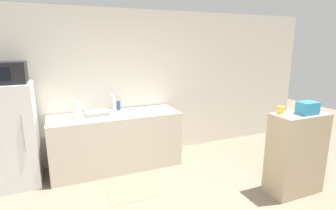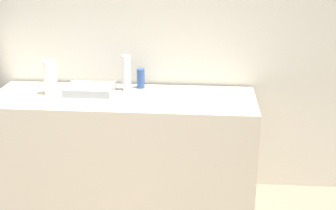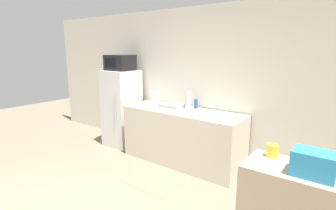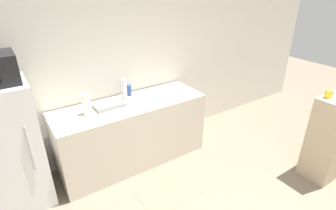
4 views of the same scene
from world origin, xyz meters
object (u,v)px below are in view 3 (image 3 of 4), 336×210
Objects in this scene: bottle_short at (196,104)px; paper_towel_roll at (157,98)px; basket at (314,164)px; refrigerator at (122,108)px; bottle_tall at (189,100)px; jar at (272,151)px; microwave at (120,63)px.

bottle_short is 0.72m from paper_towel_roll.
basket reaches higher than paper_towel_roll.
refrigerator is 9.29× the size of bottle_short.
paper_towel_roll is (-2.73, 1.78, -0.16)m from basket.
refrigerator reaches higher than bottle_tall.
refrigerator reaches higher than jar.
microwave is 1.90× the size of paper_towel_roll.
refrigerator is at bearing -172.98° from bottle_tall.
microwave is at bearing 154.14° from basket.
jar is at bearing -25.65° from microwave.
microwave reaches higher than paper_towel_roll.
paper_towel_roll is (-0.68, -0.22, 0.05)m from bottle_short.
microwave is at bearing -178.04° from paper_towel_roll.
bottle_short is 2.55m from jar.
bottle_short is 1.72× the size of jar.
microwave reaches higher than basket.
bottle_short is at bearing 9.09° from microwave.
basket is at bearing -25.88° from refrigerator.
basket is 2.66× the size of jar.
bottle_short is 0.60× the size of paper_towel_roll.
jar reaches higher than bottle_tall.
bottle_tall is (1.46, 0.18, -0.59)m from microwave.
bottle_tall is at bearing 7.06° from microwave.
bottle_tall is at bearing 14.57° from paper_towel_roll.
refrigerator is 1.60m from bottle_short.
refrigerator is at bearing 154.12° from basket.
jar is (3.32, -1.59, -0.47)m from microwave.
basket is (2.15, -1.93, 0.15)m from bottle_tall.
bottle_tall reaches higher than bottle_short.
jar is at bearing -33.64° from paper_towel_roll.
basket is at bearing -25.86° from microwave.
refrigerator is 1.50m from bottle_tall.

